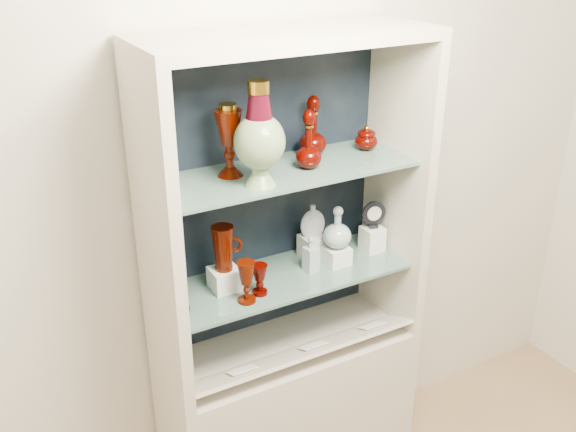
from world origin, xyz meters
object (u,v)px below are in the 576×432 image
pedestal_lamp_right (229,141)px  flat_flask (313,220)px  ruby_goblet_tall (246,282)px  clear_round_decanter (337,228)px  cameo_medallion (374,214)px  cobalt_goblet (176,287)px  ruby_pitcher (223,248)px  enamel_urn (259,134)px  lidded_bowl (366,137)px  ruby_decanter_a (309,136)px  pedestal_lamp_left (159,149)px  clear_square_bottle (311,254)px  ruby_decanter_b (313,124)px  ruby_goblet_small (260,280)px

pedestal_lamp_right → flat_flask: size_ratio=1.81×
ruby_goblet_tall → clear_round_decanter: size_ratio=0.96×
cameo_medallion → cobalt_goblet: bearing=-164.0°
ruby_pitcher → flat_flask: bearing=22.4°
enamel_urn → lidded_bowl: 0.54m
ruby_decanter_a → ruby_pitcher: 0.49m
ruby_goblet_tall → flat_flask: (0.37, 0.17, 0.08)m
cameo_medallion → flat_flask: bearing=176.1°
pedestal_lamp_left → ruby_goblet_tall: pedestal_lamp_left is taller
pedestal_lamp_right → clear_round_decanter: size_ratio=1.53×
cobalt_goblet → clear_round_decanter: size_ratio=1.23×
clear_square_bottle → clear_round_decanter: clear_round_decanter is taller
ruby_pitcher → clear_square_bottle: bearing=8.2°
enamel_urn → clear_round_decanter: bearing=11.0°
ruby_decanter_b → lidded_bowl: bearing=-13.2°
ruby_decanter_a → ruby_goblet_tall: size_ratio=1.51×
pedestal_lamp_left → ruby_goblet_small: pedestal_lamp_left is taller
pedestal_lamp_right → flat_flask: (0.35, 0.04, -0.39)m
ruby_goblet_tall → cameo_medallion: size_ratio=1.34×
cameo_medallion → pedestal_lamp_left: bearing=-170.0°
pedestal_lamp_right → ruby_goblet_tall: 0.49m
ruby_decanter_b → lidded_bowl: (0.20, -0.05, -0.07)m
pedestal_lamp_left → ruby_pitcher: bearing=-6.6°
enamel_urn → ruby_goblet_tall: 0.52m
enamel_urn → pedestal_lamp_left: bearing=155.9°
enamel_urn → clear_square_bottle: (0.24, 0.07, -0.52)m
enamel_urn → ruby_goblet_small: size_ratio=2.97×
pedestal_lamp_right → ruby_goblet_small: bearing=-67.3°
lidded_bowl → ruby_pitcher: lidded_bowl is taller
cobalt_goblet → cameo_medallion: 0.84m
lidded_bowl → ruby_pitcher: (-0.61, -0.02, -0.31)m
ruby_goblet_small → clear_round_decanter: clear_round_decanter is taller
enamel_urn → ruby_pitcher: enamel_urn is taller
cameo_medallion → ruby_goblet_tall: bearing=-157.9°
pedestal_lamp_right → enamel_urn: bearing=-68.4°
ruby_goblet_small → clear_square_bottle: (0.24, 0.06, 0.01)m
lidded_bowl → ruby_pitcher: 0.68m
lidded_bowl → cameo_medallion: 0.31m
ruby_decanter_a → pedestal_lamp_left: bearing=172.1°
ruby_goblet_tall → ruby_decanter_a: bearing=13.5°
cobalt_goblet → clear_round_decanter: 0.66m
clear_round_decanter → cameo_medallion: (0.18, 0.02, 0.01)m
clear_square_bottle → cameo_medallion: cameo_medallion is taller
ruby_goblet_tall → flat_flask: bearing=25.0°
pedestal_lamp_right → ruby_goblet_small: 0.50m
ruby_goblet_small → clear_round_decanter: bearing=8.7°
pedestal_lamp_right → clear_square_bottle: 0.56m
ruby_pitcher → clear_square_bottle: (0.34, -0.04, -0.09)m
clear_round_decanter → pedestal_lamp_left: bearing=174.7°
ruby_decanter_b → cobalt_goblet: size_ratio=1.19×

